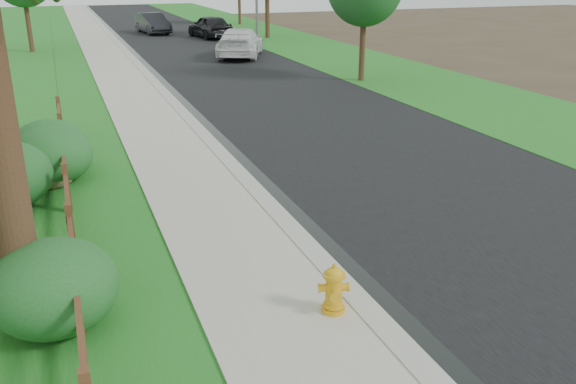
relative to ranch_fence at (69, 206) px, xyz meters
name	(u,v)px	position (x,y,z in m)	size (l,w,h in m)	color
road	(188,45)	(8.20, 28.60, -0.61)	(8.00, 90.00, 0.02)	black
curb	(121,47)	(4.00, 28.60, -0.56)	(0.40, 90.00, 0.12)	gray
wet_gutter	(127,47)	(4.35, 28.60, -0.60)	(0.50, 90.00, 0.00)	black
sidewalk	(100,48)	(2.70, 28.60, -0.57)	(2.20, 90.00, 0.10)	#A49D8F
grass_strip	(68,50)	(0.80, 28.60, -0.59)	(1.60, 90.00, 0.06)	#1B601E
verge_far	(287,40)	(15.10, 28.60, -0.60)	(6.00, 90.00, 0.04)	#1B601E
ranch_fence	(69,206)	(0.00, 0.00, 0.00)	(0.12, 16.92, 1.10)	#4B2A19
fire_hydrant	(334,290)	(3.50, -4.39, -0.16)	(0.51, 0.41, 0.78)	gold
white_suv	(240,42)	(9.87, 22.14, 0.20)	(2.22, 5.47, 1.59)	silver
dark_car_mid	(210,26)	(10.53, 32.00, 0.19)	(1.87, 4.64, 1.58)	black
dark_car_far	(153,23)	(7.21, 36.46, 0.14)	(1.57, 4.50, 1.48)	black
boulder	(52,175)	(-0.30, 2.91, -0.28)	(1.00, 0.75, 0.67)	brown
shrub_a	(54,288)	(-0.30, -3.31, 0.05)	(1.79, 1.79, 1.34)	#1A4B20
shrub_b	(1,176)	(-1.26, 1.97, 0.11)	(2.09, 2.09, 1.46)	#1A4B20
shrub_c	(50,147)	(-0.30, 4.12, 0.06)	(1.88, 1.88, 1.35)	#1A4B20
shrub_d	(50,156)	(-0.30, 3.33, 0.06)	(1.97, 1.97, 1.35)	#1A4B20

